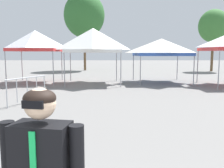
# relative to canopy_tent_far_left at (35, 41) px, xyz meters

# --- Properties ---
(canopy_tent_far_left) EXTENTS (3.19, 3.19, 3.56)m
(canopy_tent_far_left) POSITION_rel_canopy_tent_far_left_xyz_m (0.00, 0.00, 0.00)
(canopy_tent_far_left) COLOR #9E9EA3
(canopy_tent_far_left) RESTS_ON ground
(canopy_tent_behind_left) EXTENTS (3.74, 3.74, 3.65)m
(canopy_tent_behind_left) POSITION_rel_canopy_tent_far_left_xyz_m (3.97, -0.57, 0.00)
(canopy_tent_behind_left) COLOR #9E9EA3
(canopy_tent_behind_left) RESTS_ON ground
(canopy_tent_behind_right) EXTENTS (3.69, 3.69, 3.01)m
(canopy_tent_behind_right) POSITION_rel_canopy_tent_far_left_xyz_m (8.60, 0.09, -0.42)
(canopy_tent_behind_right) COLOR #9E9EA3
(canopy_tent_behind_right) RESTS_ON ground
(tree_behind_tents_left) EXTENTS (3.27, 3.27, 6.80)m
(tree_behind_tents_left) POSITION_rel_canopy_tent_far_left_xyz_m (16.41, 10.59, 2.13)
(tree_behind_tents_left) COLOR brown
(tree_behind_tents_left) RESTS_ON ground
(tree_behind_tents_right) EXTENTS (4.70, 4.70, 8.96)m
(tree_behind_tents_right) POSITION_rel_canopy_tent_far_left_xyz_m (2.02, 12.10, 3.51)
(tree_behind_tents_right) COLOR brown
(tree_behind_tents_right) RESTS_ON ground
(crowd_barrier_near_person) EXTENTS (0.99, 1.90, 1.08)m
(crowd_barrier_near_person) POSITION_rel_canopy_tent_far_left_xyz_m (1.80, -7.07, -2.10)
(crowd_barrier_near_person) COLOR #B7BABF
(crowd_barrier_near_person) RESTS_ON ground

